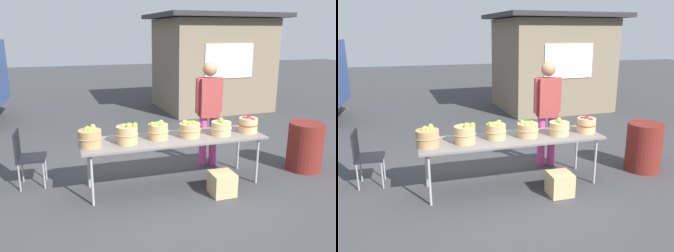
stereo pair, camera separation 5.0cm
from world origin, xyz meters
The scene contains 13 objects.
ground_plane centered at (0.00, 0.00, 0.00)m, with size 40.00×40.00×0.00m, color #38383A.
market_table centered at (0.00, 0.00, 0.71)m, with size 2.70×0.76×0.75m.
apple_basket_green_0 centered at (-1.21, -0.06, 0.88)m, with size 0.33×0.33×0.29m.
apple_basket_green_1 centered at (-0.70, -0.06, 0.89)m, with size 0.31×0.31×0.30m.
apple_basket_green_2 centered at (-0.24, 0.02, 0.87)m, with size 0.30×0.30×0.27m.
apple_basket_green_3 centered at (0.24, -0.01, 0.86)m, with size 0.33×0.33×0.25m.
apple_basket_green_4 centered at (0.72, -0.06, 0.86)m, with size 0.32×0.32×0.26m.
apple_basket_red_0 centered at (1.18, -0.05, 0.87)m, with size 0.30×0.30×0.26m.
vendor_adult centered at (0.81, 0.61, 1.05)m, with size 0.47×0.26×1.78m.
food_kiosk centered at (2.80, 4.99, 1.38)m, with size 3.61×3.03×2.74m.
folding_chair centered at (-2.10, 0.61, 0.51)m, with size 0.41×0.41×0.86m.
trash_barrel centered at (2.29, -0.04, 0.40)m, with size 0.57×0.57×0.80m, color maroon.
produce_crate centered at (0.56, -0.50, 0.16)m, with size 0.33×0.33×0.33m, color tan.
Camera 1 is at (-1.51, -4.61, 2.26)m, focal length 37.07 mm.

